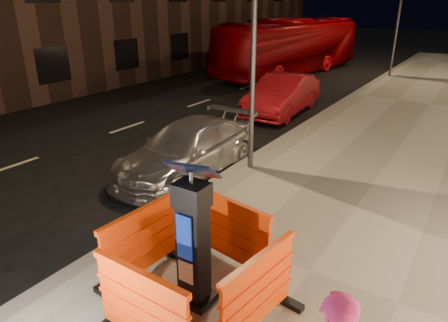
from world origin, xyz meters
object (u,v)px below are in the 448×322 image
Objects in this scene: barrier_front at (143,310)px; barrier_bldgside at (258,294)px; parking_kiosk at (193,238)px; bus_doubledecker at (289,74)px; barrier_back at (233,233)px; car_red at (281,113)px; barrier_kerbside at (141,244)px; car_silver at (188,173)px.

barrier_bldgside is (0.95, 0.95, 0.00)m from barrier_front.
parking_kiosk is 0.18× the size of bus_doubledecker.
barrier_front is 1.90m from barrier_back.
barrier_front is at bearing -84.25° from parking_kiosk.
barrier_kerbside is at bearing -79.41° from car_red.
barrier_bldgside is (0.95, 0.00, -0.43)m from parking_kiosk.
barrier_kerbside is 1.90m from barrier_bldgside.
barrier_kerbside and barrier_bldgside have the same top height.
car_silver is (-2.93, 3.59, -1.12)m from parking_kiosk.
parking_kiosk reaches higher than barrier_back.
barrier_kerbside is 10.15m from car_red.
barrier_back is at bearing 95.75° from parking_kiosk.
barrier_front is 1.34m from barrier_kerbside.
barrier_back is 9.53m from car_red.
car_red is at bearing 94.83° from car_silver.
barrier_front is at bearing -75.90° from car_red.
car_red is at bearing 31.71° from barrier_bldgside.
parking_kiosk is 4.76m from car_silver.
parking_kiosk is 1.04m from barrier_back.
car_red is at bearing -58.51° from bus_doubledecker.
barrier_kerbside reaches higher than car_silver.
barrier_kerbside is at bearing -60.76° from car_silver.
parking_kiosk reaches higher than car_silver.
barrier_back is 0.33× the size of car_red.
bus_doubledecker is (-6.80, 16.94, -0.69)m from barrier_back.
parking_kiosk is at bearing -86.25° from barrier_kerbside.
barrier_kerbside is 0.13× the size of bus_doubledecker.
barrier_bldgside reaches higher than car_red.
barrier_bldgside is 5.33m from car_silver.
car_silver is at bearing 54.98° from barrier_bldgside.
barrier_back is 1.34m from barrier_bldgside.
bus_doubledecker is (-7.75, 17.89, -0.69)m from barrier_bldgside.
parking_kiosk is 10.45m from car_red.
car_silver is (-2.93, 4.54, -0.69)m from barrier_front.
barrier_front is 11.32m from car_red.
car_red is at bearing 119.80° from barrier_back.
bus_doubledecker reaches higher than barrier_front.
bus_doubledecker is (-3.38, 8.07, 0.00)m from car_red.
barrier_kerbside is at bearing -63.15° from bus_doubledecker.
barrier_front is 20.04m from bus_doubledecker.
barrier_kerbside is 4.15m from car_silver.
barrier_bldgside is 10.77m from car_red.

